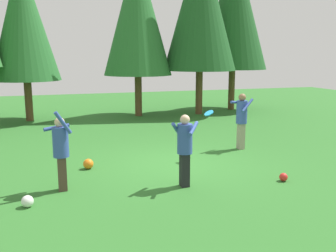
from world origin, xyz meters
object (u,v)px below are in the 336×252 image
(person_catcher, at_px, (242,116))
(tree_far_right, at_px, (234,8))
(ball_orange, at_px, (88,164))
(ball_white, at_px, (27,201))
(person_thrower, at_px, (61,147))
(tree_right, at_px, (200,4))
(ball_red, at_px, (283,177))
(tree_center, at_px, (137,13))
(tree_left, at_px, (23,20))
(frisbee, at_px, (209,113))
(person_bystander, at_px, (185,144))

(person_catcher, bearing_deg, tree_far_right, -143.24)
(ball_orange, bearing_deg, ball_white, -122.36)
(person_thrower, height_order, tree_far_right, tree_far_right)
(tree_right, bearing_deg, ball_white, -127.38)
(ball_red, bearing_deg, tree_center, 95.54)
(tree_far_right, xyz_separation_m, tree_left, (-10.38, -0.53, -0.89))
(tree_left, bearing_deg, frisbee, -58.54)
(person_bystander, height_order, ball_red, person_bystander)
(tree_far_right, bearing_deg, ball_orange, -134.17)
(person_bystander, xyz_separation_m, frisbee, (1.43, 1.95, 0.36))
(ball_white, xyz_separation_m, tree_left, (-0.35, 10.56, 4.32))
(frisbee, relative_size, tree_far_right, 0.04)
(ball_red, xyz_separation_m, ball_white, (-5.72, 0.17, 0.02))
(person_bystander, height_order, ball_orange, person_bystander)
(person_thrower, height_order, frisbee, person_thrower)
(tree_right, bearing_deg, tree_left, 176.84)
(ball_white, height_order, tree_right, tree_right)
(person_bystander, height_order, frisbee, person_bystander)
(tree_right, distance_m, tree_left, 8.14)
(person_bystander, distance_m, tree_center, 11.02)
(tree_left, xyz_separation_m, tree_center, (5.04, -0.12, 0.40))
(tree_far_right, xyz_separation_m, tree_right, (-2.30, -0.97, -0.00))
(person_bystander, bearing_deg, ball_red, -62.93)
(person_catcher, distance_m, ball_red, 3.31)
(frisbee, xyz_separation_m, tree_left, (-5.14, 8.40, 3.11))
(person_catcher, xyz_separation_m, tree_right, (1.48, 7.16, 4.28))
(person_thrower, distance_m, person_catcher, 5.96)
(person_thrower, relative_size, ball_orange, 6.70)
(ball_orange, bearing_deg, person_bystander, -45.90)
(person_thrower, distance_m, tree_right, 12.47)
(ball_red, relative_size, tree_right, 0.02)
(person_thrower, relative_size, tree_left, 0.25)
(person_thrower, distance_m, tree_left, 10.43)
(tree_left, bearing_deg, ball_red, -60.53)
(person_catcher, bearing_deg, tree_center, -106.55)
(ball_red, height_order, tree_left, tree_left)
(person_catcher, relative_size, ball_orange, 6.55)
(person_catcher, distance_m, tree_far_right, 9.94)
(person_bystander, relative_size, tree_right, 0.19)
(person_bystander, distance_m, frisbee, 2.45)
(ball_orange, bearing_deg, tree_left, 101.90)
(ball_white, height_order, ball_orange, ball_orange)
(frisbee, height_order, tree_right, tree_right)
(tree_center, bearing_deg, tree_right, -6.03)
(tree_left, bearing_deg, tree_right, -3.16)
(tree_center, bearing_deg, tree_far_right, 6.98)
(person_catcher, bearing_deg, tree_right, -130.01)
(frisbee, xyz_separation_m, tree_right, (2.94, 7.95, 4.00))
(person_catcher, relative_size, frisbee, 5.59)
(ball_orange, relative_size, tree_left, 0.04)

